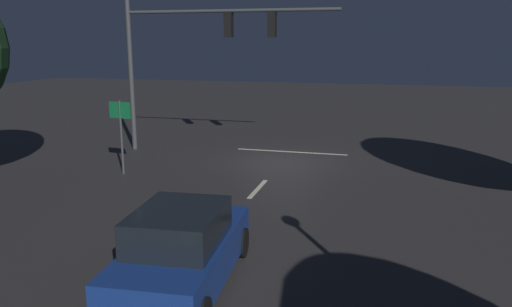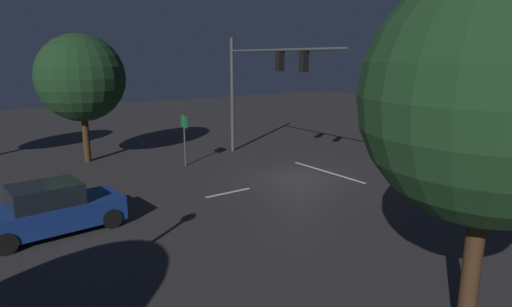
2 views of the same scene
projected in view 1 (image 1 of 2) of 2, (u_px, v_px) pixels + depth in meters
The scene contains 7 objects.
ground_plane at pixel (282, 162), 20.42m from camera, with size 80.00×80.00×0.00m, color #2D2B2B.
traffic_signal_assembly at pixel (193, 43), 21.10m from camera, with size 9.35×0.47×6.85m.
lane_dash_far at pixel (258, 189), 16.65m from camera, with size 2.20×0.16×0.01m, color beige.
lane_dash_mid at pixel (189, 264), 10.99m from camera, with size 2.20×0.16×0.01m, color beige.
stop_bar at pixel (291, 152), 22.24m from camera, with size 5.00×0.16×0.01m, color beige.
car_approaching at pixel (182, 250), 9.82m from camera, with size 2.19×4.47×1.70m.
route_sign at pixel (120, 121), 18.13m from camera, with size 0.90×0.18×2.75m.
Camera 1 is at (-4.06, 19.45, 4.83)m, focal length 34.75 mm.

